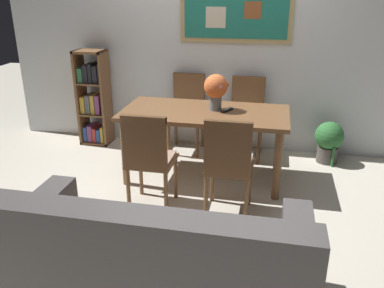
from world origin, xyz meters
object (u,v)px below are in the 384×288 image
dining_table (205,120)px  potted_ivy (329,141)px  leather_couch (156,268)px  dining_chair_far_left (187,106)px  tv_remote (227,110)px  dining_chair_near_left (149,154)px  dining_chair_near_right (229,160)px  bookshelf (94,100)px  flower_vase (216,88)px  dining_chair_far_right (247,110)px

dining_table → potted_ivy: dining_table is taller
leather_couch → dining_table: bearing=91.3°
dining_table → dining_chair_far_left: bearing=114.7°
dining_table → potted_ivy: size_ratio=3.01×
tv_remote → leather_couch: bearing=-95.0°
dining_chair_near_left → tv_remote: size_ratio=5.72×
dining_chair_near_right → potted_ivy: dining_chair_near_right is taller
dining_chair_far_left → dining_chair_near_right: size_ratio=1.00×
dining_chair_far_left → potted_ivy: (1.64, -0.08, -0.28)m
bookshelf → flower_vase: size_ratio=3.25×
dining_chair_far_right → tv_remote: dining_chair_far_right is taller
dining_chair_near_left → leather_couch: dining_chair_near_left is taller
dining_table → dining_chair_near_left: bearing=-115.5°
dining_chair_far_left → dining_chair_far_right: bearing=-2.1°
dining_chair_near_left → dining_chair_far_left: size_ratio=1.00×
dining_chair_far_right → tv_remote: size_ratio=5.72×
tv_remote → bookshelf: bearing=159.1°
bookshelf → potted_ivy: bookshelf is taller
leather_couch → bookshelf: bookshelf is taller
dining_table → dining_chair_near_right: size_ratio=1.80×
dining_chair_near_right → dining_chair_near_left: bearing=-179.2°
dining_chair_far_right → dining_chair_near_left: same height
leather_couch → bookshelf: size_ratio=1.55×
dining_chair_far_right → dining_chair_near_left: 1.63m
dining_chair_far_right → flower_vase: size_ratio=2.54×
bookshelf → potted_ivy: bearing=-0.8°
bookshelf → dining_table: bearing=-24.9°
dining_chair_near_left → tv_remote: dining_chair_near_left is taller
leather_couch → flower_vase: 2.06m
dining_chair_far_left → tv_remote: bearing=-51.6°
bookshelf → tv_remote: (1.73, -0.66, 0.18)m
potted_ivy → flower_vase: size_ratio=1.52×
leather_couch → potted_ivy: (1.26, 2.56, -0.05)m
dining_chair_far_left → bookshelf: size_ratio=0.78×
dining_chair_far_right → dining_chair_near_right: size_ratio=1.00×
dining_table → dining_chair_far_right: bearing=63.1°
dining_chair_near_left → leather_couch: 1.24m
dining_chair_near_right → bookshelf: 2.34m
dining_chair_far_left → tv_remote: (0.55, -0.70, 0.20)m
dining_table → potted_ivy: bearing=27.1°
dining_table → tv_remote: tv_remote is taller
dining_chair_far_left → flower_vase: 0.90m
tv_remote → potted_ivy: bearing=29.7°
potted_ivy → leather_couch: bearing=-116.1°
dining_chair_near_left → dining_chair_far_left: same height
leather_couch → dining_chair_far_right: bearing=83.0°
potted_ivy → dining_chair_near_left: bearing=-139.6°
bookshelf → potted_ivy: size_ratio=2.14×
dining_chair_near_left → bookshelf: (-1.16, 1.45, 0.02)m
dining_chair_far_right → bookshelf: bearing=-179.5°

